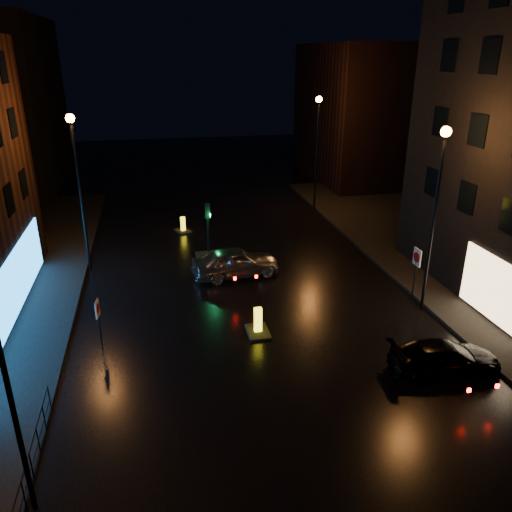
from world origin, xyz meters
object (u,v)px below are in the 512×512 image
object	(u,v)px
dark_sedan	(445,358)
road_sign_left	(98,313)
silver_hatchback	(236,262)
bollard_near	(258,328)
traffic_signal	(209,252)
bollard_far	(183,228)
road_sign_right	(416,262)

from	to	relation	value
dark_sedan	road_sign_left	world-z (taller)	road_sign_left
silver_hatchback	bollard_near	bearing A→B (deg)	171.78
traffic_signal	bollard_near	size ratio (longest dim) A/B	2.50
traffic_signal	bollard_far	world-z (taller)	traffic_signal
traffic_signal	dark_sedan	distance (m)	14.65
dark_sedan	road_sign_left	distance (m)	13.44
bollard_near	bollard_far	size ratio (longest dim) A/B	0.99
road_sign_left	road_sign_right	size ratio (longest dim) A/B	0.82
road_sign_left	bollard_near	bearing A→B (deg)	7.30
traffic_signal	silver_hatchback	xyz separation A→B (m)	(1.14, -2.47, 0.29)
silver_hatchback	dark_sedan	size ratio (longest dim) A/B	1.12
dark_sedan	silver_hatchback	bearing A→B (deg)	36.42
silver_hatchback	dark_sedan	bearing A→B (deg)	-156.35
road_sign_left	traffic_signal	bearing A→B (deg)	66.35
road_sign_left	dark_sedan	bearing A→B (deg)	-9.81
silver_hatchback	road_sign_right	distance (m)	9.19
dark_sedan	traffic_signal	bearing A→B (deg)	35.30
bollard_near	road_sign_right	world-z (taller)	road_sign_right
road_sign_right	dark_sedan	bearing A→B (deg)	71.16
silver_hatchback	road_sign_right	bearing A→B (deg)	-126.36
dark_sedan	bollard_far	world-z (taller)	dark_sedan
silver_hatchback	bollard_far	world-z (taller)	silver_hatchback
bollard_far	road_sign_left	distance (m)	14.40
dark_sedan	road_sign_left	size ratio (longest dim) A/B	1.96
traffic_signal	bollard_far	size ratio (longest dim) A/B	2.48
silver_hatchback	bollard_far	size ratio (longest dim) A/B	3.35
traffic_signal	bollard_far	xyz separation A→B (m)	(-1.08, 5.34, -0.27)
dark_sedan	road_sign_left	xyz separation A→B (m)	(-12.66, 4.40, 0.99)
road_sign_right	bollard_near	bearing A→B (deg)	10.20
bollard_far	road_sign_left	world-z (taller)	road_sign_left
dark_sedan	bollard_near	distance (m)	7.50
bollard_near	bollard_far	xyz separation A→B (m)	(-2.11, 13.90, -0.04)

